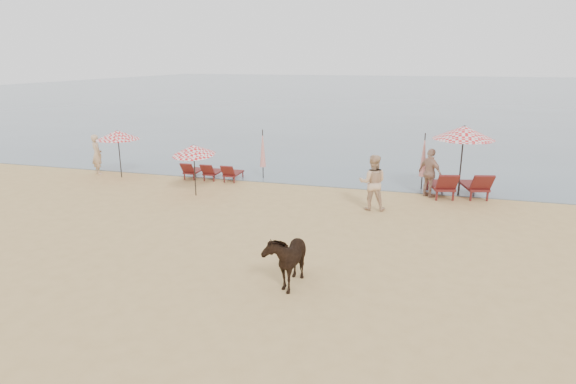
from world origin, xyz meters
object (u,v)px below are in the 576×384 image
Objects in this scene: lounger_cluster_right at (459,185)px; beachgoer_right_b at (430,173)px; beachgoer_right_a at (373,183)px; umbrella_closed_left at (263,149)px; lounger_cluster_left at (212,171)px; umbrella_open_left_a at (118,135)px; cow at (287,257)px; umbrella_open_left_b at (194,150)px; beachgoer_left at (97,154)px; umbrella_open_right at (464,133)px; umbrella_closed_right at (424,155)px.

lounger_cluster_right is 1.29× the size of beachgoer_right_b.
beachgoer_right_a is (-3.01, -2.45, 0.48)m from lounger_cluster_right.
umbrella_closed_left is at bearing 35.48° from beachgoer_right_b.
lounger_cluster_left is 4.44m from umbrella_open_left_a.
cow is (3.90, -9.67, -0.67)m from umbrella_closed_left.
umbrella_open_left_a is 1.02× the size of umbrella_open_left_b.
beachgoer_left is at bearing 44.80° from beachgoer_right_b.
cow is 0.86× the size of beachgoer_left.
umbrella_open_left_a is at bearing -163.72° from umbrella_open_right.
umbrella_closed_left is at bearing 159.96° from lounger_cluster_right.
beachgoer_right_a is at bearing -116.91° from umbrella_closed_right.
lounger_cluster_right is at bearing -147.42° from beachgoer_right_a.
lounger_cluster_left is 1.25× the size of beachgoer_right_a.
lounger_cluster_left is 1.18× the size of umbrella_open_left_b.
beachgoer_right_b reaches higher than lounger_cluster_right.
lounger_cluster_left is 9.16m from beachgoer_right_b.
lounger_cluster_right is 9.79m from cow.
cow is at bearing -129.90° from lounger_cluster_right.
umbrella_open_left_a is (-4.11, -0.69, 1.53)m from lounger_cluster_left.
lounger_cluster_left is at bearing -174.97° from umbrella_closed_right.
umbrella_closed_right is (-1.38, 0.58, -1.05)m from umbrella_open_right.
beachgoer_left is at bearing -175.13° from umbrella_closed_right.
beachgoer_right_b is at bearing 71.54° from cow.
beachgoer_left is 14.63m from beachgoer_right_b.
umbrella_open_right is at bearing -117.90° from beachgoer_right_b.
umbrella_closed_left is 0.94× the size of umbrella_closed_right.
beachgoer_right_b is (9.14, -0.16, 0.56)m from lounger_cluster_left.
umbrella_open_right is (9.79, 2.69, 0.68)m from umbrella_open_left_b.
umbrella_closed_left reaches higher than lounger_cluster_right.
lounger_cluster_left is 1.34× the size of beachgoer_left.
umbrella_open_left_b is at bearing -158.77° from umbrella_closed_right.
umbrella_closed_left is 1.16× the size of beachgoer_right_b.
umbrella_open_left_b is 6.34m from beachgoer_left.
beachgoer_right_a is 2.98m from beachgoer_right_b.
cow reaches higher than lounger_cluster_left.
umbrella_open_right is 1.50× the size of beachgoer_left.
umbrella_open_left_a reaches higher than cow.
lounger_cluster_right is 1.05× the size of umbrella_closed_right.
beachgoer_right_a is at bearing -126.07° from umbrella_open_right.
umbrella_closed_right is (8.86, 0.78, 1.05)m from lounger_cluster_left.
cow is at bearing 72.30° from beachgoer_right_a.
beachgoer_right_a is (1.26, 6.37, 0.31)m from cow.
umbrella_open_left_b is at bearing -179.77° from lounger_cluster_right.
cow is 9.21m from beachgoer_right_b.
cow is at bearing -48.96° from umbrella_open_left_a.
umbrella_closed_right reaches higher than lounger_cluster_right.
umbrella_open_left_b is at bearing 132.81° from cow.
lounger_cluster_right is at bearing -0.68° from lounger_cluster_left.
beachgoer_left is at bearing 167.57° from lounger_cluster_right.
beachgoer_left is at bearing -170.22° from umbrella_closed_left.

